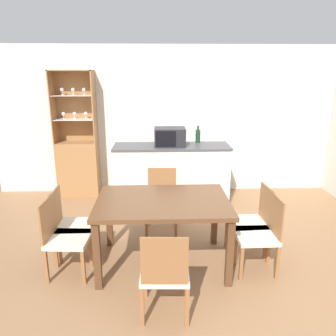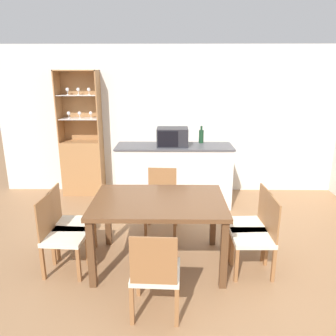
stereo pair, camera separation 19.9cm
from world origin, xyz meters
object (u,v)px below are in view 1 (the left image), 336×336
Objects in this scene: dining_chair_head_far at (162,201)px; dining_chair_side_right_far at (252,222)px; dining_chair_head_near at (165,273)px; dining_chair_side_right_near at (260,234)px; display_cabinet at (78,159)px; dining_chair_side_left_far at (71,225)px; microwave at (170,137)px; dining_chair_side_left_near at (65,237)px; dining_table at (163,208)px; wine_bottle at (198,136)px.

dining_chair_side_right_far is at bearing 150.36° from dining_chair_head_far.
dining_chair_side_right_near is (1.05, 0.67, 0.00)m from dining_chair_head_near.
display_cabinet is 3.41m from dining_chair_head_near.
dining_chair_side_right_near is at bearing 176.81° from dining_chair_side_right_far.
microwave is at bearing 142.83° from dining_chair_side_left_far.
display_cabinet is 2.05m from dining_chair_head_far.
dining_chair_side_right_far is 1.00× the size of dining_chair_side_right_near.
dining_chair_side_right_far is (1.05, 0.97, 0.00)m from dining_chair_head_near.
display_cabinet is 1.73m from microwave.
dining_chair_side_left_near is 0.29m from dining_chair_side_left_far.
dining_table is at bearing 81.44° from dining_chair_side_right_near.
dining_chair_side_right_far is 2.09m from dining_chair_side_left_far.
display_cabinet reaches higher than microwave.
dining_chair_side_left_far reaches higher than dining_table.
dining_chair_side_left_far is at bearing 81.43° from dining_chair_side_right_near.
dining_chair_head_far is 1.00× the size of dining_chair_head_near.
dining_chair_head_far and dining_chair_side_right_far have the same top height.
dining_table is (1.43, -2.27, 0.04)m from display_cabinet.
display_cabinet is 2.53× the size of dining_chair_head_near.
dining_chair_side_right_far is 1.96m from microwave.
dining_chair_head_near is at bearing 60.93° from dining_chair_side_left_near.
microwave is at bearing 89.11° from dining_chair_head_near.
dining_chair_head_far is 1.24m from dining_chair_side_left_far.
dining_chair_side_left_near is 2.09m from dining_chair_side_right_near.
display_cabinet is at bearing 171.80° from wine_bottle.
dining_chair_side_left_near is (-1.05, -0.97, 0.00)m from dining_chair_head_far.
wine_bottle reaches higher than dining_chair_side_right_far.
display_cabinet is at bearing -170.22° from dining_chair_side_left_far.
dining_chair_side_left_far is at bearing -79.75° from display_cabinet.
microwave is 1.73× the size of wine_bottle.
dining_chair_side_right_far is at bearing 45.37° from dining_chair_head_near.
wine_bottle reaches higher than dining_chair_side_left_far.
dining_chair_side_right_near is (2.09, -0.30, 0.00)m from dining_chair_side_left_far.
dining_table is 2.11m from wine_bottle.
dining_chair_head_near is at bearing 129.69° from dining_chair_side_right_far.
dining_chair_head_far is 1.00× the size of dining_chair_side_right_near.
wine_bottle is at bearing 137.22° from dining_chair_side_left_far.
microwave reaches higher than wine_bottle.
dining_chair_side_left_far is 2.12m from microwave.
dining_chair_head_near is at bearing -102.57° from wine_bottle.
display_cabinet reaches higher than dining_chair_head_near.
dining_chair_side_left_far is (-1.05, -0.67, 0.00)m from dining_chair_head_far.
dining_chair_side_left_far is at bearing 171.95° from dining_table.
display_cabinet is 7.70× the size of wine_bottle.
microwave is at bearing -95.85° from dining_chair_head_far.
dining_chair_side_right_far is at bearing 101.97° from dining_chair_side_left_near.
dining_chair_head_near is 1.42m from dining_chair_side_left_far.
display_cabinet is at bearing 46.15° from dining_chair_side_right_far.
dining_chair_side_right_far is (2.47, -2.12, -0.22)m from display_cabinet.
dining_chair_side_right_far reaches higher than dining_table.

